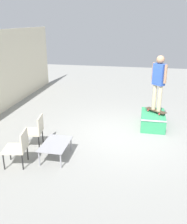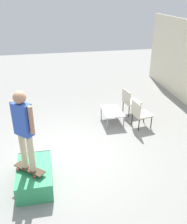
{
  "view_description": "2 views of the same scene",
  "coord_description": "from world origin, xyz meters",
  "px_view_note": "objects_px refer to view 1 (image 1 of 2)",
  "views": [
    {
      "loc": [
        -6.93,
        -0.45,
        3.31
      ],
      "look_at": [
        -0.35,
        0.86,
        0.83
      ],
      "focal_mm": 40.0,
      "sensor_mm": 36.0,
      "label": 1
    },
    {
      "loc": [
        5.44,
        -0.43,
        3.97
      ],
      "look_at": [
        -0.78,
        0.78,
        0.84
      ],
      "focal_mm": 40.0,
      "sensor_mm": 36.0,
      "label": 2
    }
  ],
  "objects_px": {
    "skate_ramp_box": "(153,120)",
    "coffee_table": "(56,145)",
    "patio_chair_left": "(18,146)",
    "patio_chair_right": "(35,129)",
    "skateboard_on_ramp": "(156,110)",
    "person_skater": "(159,79)"
  },
  "relations": [
    {
      "from": "skate_ramp_box",
      "to": "coffee_table",
      "type": "bearing_deg",
      "value": 135.95
    },
    {
      "from": "patio_chair_left",
      "to": "patio_chair_right",
      "type": "height_order",
      "value": "same"
    },
    {
      "from": "skateboard_on_ramp",
      "to": "person_skater",
      "type": "distance_m",
      "value": 1.06
    },
    {
      "from": "skateboard_on_ramp",
      "to": "coffee_table",
      "type": "relative_size",
      "value": 0.71
    },
    {
      "from": "patio_chair_right",
      "to": "patio_chair_left",
      "type": "bearing_deg",
      "value": -9.25
    },
    {
      "from": "skateboard_on_ramp",
      "to": "person_skater",
      "type": "height_order",
      "value": "person_skater"
    },
    {
      "from": "skate_ramp_box",
      "to": "person_skater",
      "type": "height_order",
      "value": "person_skater"
    },
    {
      "from": "skateboard_on_ramp",
      "to": "coffee_table",
      "type": "bearing_deg",
      "value": 87.42
    },
    {
      "from": "person_skater",
      "to": "patio_chair_right",
      "type": "bearing_deg",
      "value": 76.54
    },
    {
      "from": "skateboard_on_ramp",
      "to": "patio_chair_right",
      "type": "height_order",
      "value": "patio_chair_right"
    },
    {
      "from": "skate_ramp_box",
      "to": "patio_chair_right",
      "type": "xyz_separation_m",
      "value": [
        -2.03,
        3.21,
        0.28
      ]
    },
    {
      "from": "skate_ramp_box",
      "to": "person_skater",
      "type": "relative_size",
      "value": 0.73
    },
    {
      "from": "skate_ramp_box",
      "to": "person_skater",
      "type": "distance_m",
      "value": 1.37
    },
    {
      "from": "coffee_table",
      "to": "patio_chair_right",
      "type": "relative_size",
      "value": 1.11
    },
    {
      "from": "skate_ramp_box",
      "to": "coffee_table",
      "type": "relative_size",
      "value": 1.32
    },
    {
      "from": "skate_ramp_box",
      "to": "person_skater",
      "type": "bearing_deg",
      "value": -34.98
    },
    {
      "from": "skateboard_on_ramp",
      "to": "patio_chair_right",
      "type": "distance_m",
      "value": 3.93
    },
    {
      "from": "skateboard_on_ramp",
      "to": "patio_chair_left",
      "type": "height_order",
      "value": "patio_chair_left"
    },
    {
      "from": "skateboard_on_ramp",
      "to": "patio_chair_left",
      "type": "bearing_deg",
      "value": 84.69
    },
    {
      "from": "skate_ramp_box",
      "to": "patio_chair_left",
      "type": "relative_size",
      "value": 1.46
    },
    {
      "from": "person_skater",
      "to": "coffee_table",
      "type": "bearing_deg",
      "value": 89.7
    },
    {
      "from": "skate_ramp_box",
      "to": "coffee_table",
      "type": "xyz_separation_m",
      "value": [
        -2.54,
        2.46,
        0.15
      ]
    }
  ]
}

